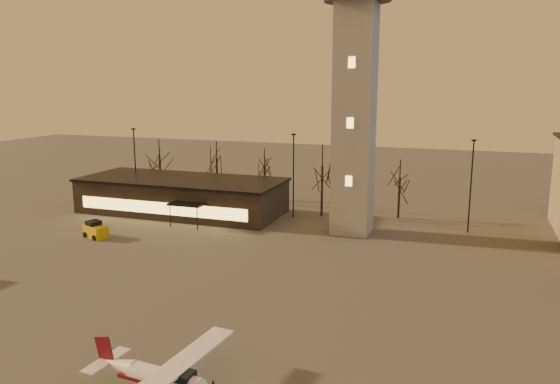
% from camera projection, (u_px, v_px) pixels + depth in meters
% --- Properties ---
extents(ground, '(220.00, 220.00, 0.00)m').
position_uv_depth(ground, '(243.00, 363.00, 31.90)').
color(ground, '#423F3D').
rests_on(ground, ground).
extents(control_tower, '(6.80, 6.80, 32.60)m').
position_uv_depth(control_tower, '(355.00, 80.00, 56.36)').
color(control_tower, gray).
rests_on(control_tower, ground).
extents(terminal, '(25.40, 12.20, 4.30)m').
position_uv_depth(terminal, '(182.00, 195.00, 68.19)').
color(terminal, black).
rests_on(terminal, ground).
extents(light_poles, '(58.50, 12.25, 10.14)m').
position_uv_depth(light_poles, '(359.00, 182.00, 59.30)').
color(light_poles, black).
rests_on(light_poles, ground).
extents(tree_row, '(37.20, 9.20, 8.80)m').
position_uv_depth(tree_row, '(264.00, 161.00, 71.37)').
color(tree_row, black).
rests_on(tree_row, ground).
extents(cessna_front, '(8.03, 10.14, 2.79)m').
position_uv_depth(cessna_front, '(168.00, 384.00, 27.86)').
color(cessna_front, silver).
rests_on(cessna_front, ground).
extents(service_cart, '(3.07, 2.49, 1.73)m').
position_uv_depth(service_cart, '(95.00, 231.00, 57.47)').
color(service_cart, '#C9A30B').
rests_on(service_cart, ground).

